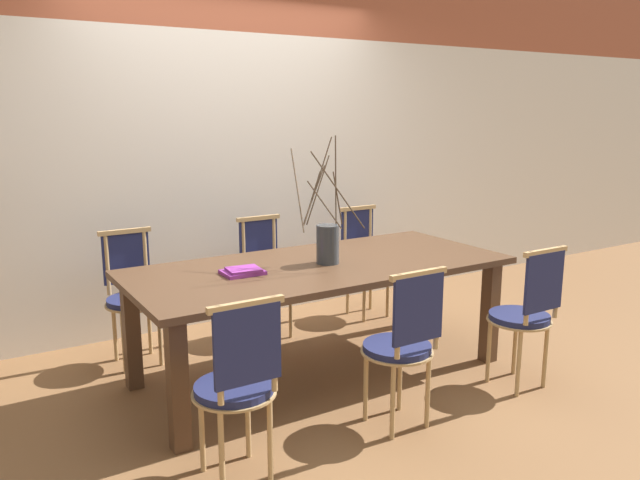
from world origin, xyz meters
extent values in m
plane|color=brown|center=(0.00, 0.00, 0.00)|extent=(16.00, 16.00, 0.00)
cube|color=silver|center=(0.00, 1.34, 1.12)|extent=(12.00, 0.06, 2.24)
cube|color=#4C3321|center=(0.00, 0.00, 0.71)|extent=(2.36, 1.04, 0.04)
cube|color=#4C3321|center=(-1.07, -0.42, 0.34)|extent=(0.09, 0.09, 0.69)
cube|color=#4C3321|center=(1.07, -0.42, 0.34)|extent=(0.09, 0.09, 0.69)
cube|color=#4C3321|center=(-1.07, 0.42, 0.34)|extent=(0.09, 0.09, 0.69)
cube|color=#4C3321|center=(1.07, 0.42, 0.34)|extent=(0.09, 0.09, 0.69)
cylinder|color=#1E234C|center=(-0.93, -0.78, 0.44)|extent=(0.36, 0.36, 0.04)
cylinder|color=tan|center=(-0.93, -0.78, 0.42)|extent=(0.39, 0.39, 0.01)
cylinder|color=tan|center=(-1.05, -0.66, 0.21)|extent=(0.03, 0.03, 0.42)
cylinder|color=tan|center=(-0.81, -0.66, 0.21)|extent=(0.03, 0.03, 0.42)
cylinder|color=tan|center=(-1.05, -0.89, 0.21)|extent=(0.03, 0.03, 0.42)
cylinder|color=tan|center=(-0.81, -0.89, 0.21)|extent=(0.03, 0.03, 0.42)
cylinder|color=tan|center=(-1.06, -0.93, 0.67)|extent=(0.03, 0.03, 0.43)
cylinder|color=tan|center=(-0.81, -0.93, 0.67)|extent=(0.03, 0.03, 0.43)
cube|color=#1E234C|center=(-0.93, -0.93, 0.69)|extent=(0.31, 0.02, 0.35)
cube|color=tan|center=(-0.93, -0.93, 0.87)|extent=(0.35, 0.03, 0.03)
cylinder|color=#1E234C|center=(0.00, -0.78, 0.44)|extent=(0.36, 0.36, 0.04)
cylinder|color=tan|center=(0.00, -0.78, 0.42)|extent=(0.39, 0.39, 0.01)
cylinder|color=tan|center=(-0.11, -0.66, 0.21)|extent=(0.03, 0.03, 0.42)
cylinder|color=tan|center=(0.12, -0.66, 0.21)|extent=(0.03, 0.03, 0.42)
cylinder|color=tan|center=(-0.11, -0.89, 0.21)|extent=(0.03, 0.03, 0.42)
cylinder|color=tan|center=(0.12, -0.89, 0.21)|extent=(0.03, 0.03, 0.42)
cylinder|color=tan|center=(-0.12, -0.93, 0.67)|extent=(0.03, 0.03, 0.43)
cylinder|color=tan|center=(0.13, -0.93, 0.67)|extent=(0.03, 0.03, 0.43)
cube|color=#1E234C|center=(0.00, -0.93, 0.69)|extent=(0.31, 0.02, 0.35)
cube|color=tan|center=(0.00, -0.93, 0.87)|extent=(0.35, 0.03, 0.03)
cylinder|color=#1E234C|center=(0.94, -0.78, 0.44)|extent=(0.36, 0.36, 0.04)
cylinder|color=tan|center=(0.94, -0.78, 0.42)|extent=(0.39, 0.39, 0.01)
cylinder|color=tan|center=(0.82, -0.66, 0.21)|extent=(0.03, 0.03, 0.42)
cylinder|color=tan|center=(1.06, -0.66, 0.21)|extent=(0.03, 0.03, 0.42)
cylinder|color=tan|center=(0.82, -0.89, 0.21)|extent=(0.03, 0.03, 0.42)
cylinder|color=tan|center=(1.06, -0.89, 0.21)|extent=(0.03, 0.03, 0.42)
cylinder|color=tan|center=(0.81, -0.93, 0.67)|extent=(0.03, 0.03, 0.43)
cylinder|color=tan|center=(1.06, -0.93, 0.67)|extent=(0.03, 0.03, 0.43)
cube|color=#1E234C|center=(0.94, -0.93, 0.69)|extent=(0.31, 0.02, 0.35)
cube|color=tan|center=(0.94, -0.93, 0.87)|extent=(0.35, 0.03, 0.03)
cylinder|color=#1E234C|center=(-0.95, 0.78, 0.44)|extent=(0.36, 0.36, 0.04)
cylinder|color=tan|center=(-0.95, 0.78, 0.42)|extent=(0.39, 0.39, 0.01)
cylinder|color=tan|center=(-0.83, 0.66, 0.21)|extent=(0.03, 0.03, 0.42)
cylinder|color=tan|center=(-1.07, 0.66, 0.21)|extent=(0.03, 0.03, 0.42)
cylinder|color=tan|center=(-0.83, 0.89, 0.21)|extent=(0.03, 0.03, 0.42)
cylinder|color=tan|center=(-1.07, 0.89, 0.21)|extent=(0.03, 0.03, 0.42)
cylinder|color=tan|center=(-0.82, 0.93, 0.67)|extent=(0.03, 0.03, 0.43)
cylinder|color=tan|center=(-1.08, 0.93, 0.67)|extent=(0.03, 0.03, 0.43)
cube|color=#1E234C|center=(-0.95, 0.93, 0.69)|extent=(0.31, 0.02, 0.35)
cube|color=tan|center=(-0.95, 0.93, 0.87)|extent=(0.35, 0.03, 0.03)
cylinder|color=#1E234C|center=(0.03, 0.78, 0.44)|extent=(0.36, 0.36, 0.04)
cylinder|color=tan|center=(0.03, 0.78, 0.42)|extent=(0.39, 0.39, 0.01)
cylinder|color=tan|center=(0.15, 0.66, 0.21)|extent=(0.03, 0.03, 0.42)
cylinder|color=tan|center=(-0.09, 0.66, 0.21)|extent=(0.03, 0.03, 0.42)
cylinder|color=tan|center=(0.15, 0.89, 0.21)|extent=(0.03, 0.03, 0.42)
cylinder|color=tan|center=(-0.09, 0.89, 0.21)|extent=(0.03, 0.03, 0.42)
cylinder|color=tan|center=(0.16, 0.93, 0.67)|extent=(0.03, 0.03, 0.43)
cylinder|color=tan|center=(-0.09, 0.93, 0.67)|extent=(0.03, 0.03, 0.43)
cube|color=#1E234C|center=(0.03, 0.93, 0.69)|extent=(0.31, 0.02, 0.35)
cube|color=tan|center=(0.03, 0.93, 0.87)|extent=(0.35, 0.03, 0.03)
cylinder|color=#1E234C|center=(0.93, 0.78, 0.44)|extent=(0.36, 0.36, 0.04)
cylinder|color=tan|center=(0.93, 0.78, 0.42)|extent=(0.39, 0.39, 0.01)
cylinder|color=tan|center=(1.05, 0.66, 0.21)|extent=(0.03, 0.03, 0.42)
cylinder|color=tan|center=(0.82, 0.66, 0.21)|extent=(0.03, 0.03, 0.42)
cylinder|color=tan|center=(1.05, 0.89, 0.21)|extent=(0.03, 0.03, 0.42)
cylinder|color=tan|center=(0.82, 0.89, 0.21)|extent=(0.03, 0.03, 0.42)
cylinder|color=tan|center=(1.06, 0.93, 0.67)|extent=(0.03, 0.03, 0.43)
cylinder|color=tan|center=(0.81, 0.93, 0.67)|extent=(0.03, 0.03, 0.43)
cube|color=#1E234C|center=(0.93, 0.93, 0.69)|extent=(0.31, 0.02, 0.35)
cube|color=tan|center=(0.93, 0.93, 0.87)|extent=(0.35, 0.03, 0.03)
cylinder|color=#33383D|center=(0.05, -0.02, 0.85)|extent=(0.14, 0.14, 0.24)
cylinder|color=#473828|center=(0.03, 0.08, 1.18)|extent=(0.19, 0.04, 0.42)
cylinder|color=#473828|center=(0.08, -0.07, 1.14)|extent=(0.12, 0.08, 0.34)
cylinder|color=#473828|center=(0.08, -0.04, 1.24)|extent=(0.07, 0.09, 0.55)
cylinder|color=#473828|center=(-0.13, 0.04, 1.20)|extent=(0.13, 0.37, 0.46)
cylinder|color=#473828|center=(0.01, -0.18, 1.20)|extent=(0.34, 0.08, 0.47)
cylinder|color=#473828|center=(-0.01, 0.08, 1.13)|extent=(0.20, 0.13, 0.32)
cylinder|color=#473828|center=(-0.02, -0.09, 1.11)|extent=(0.16, 0.15, 0.29)
cylinder|color=#473828|center=(0.04, 0.09, 1.23)|extent=(0.22, 0.02, 0.53)
cylinder|color=#473828|center=(0.01, 0.09, 1.14)|extent=(0.21, 0.09, 0.36)
cube|color=#842D8C|center=(-0.51, 0.02, 0.74)|extent=(0.24, 0.19, 0.02)
cube|color=#842D8C|center=(-0.51, 0.01, 0.76)|extent=(0.20, 0.17, 0.02)
camera|label=1|loc=(-1.97, -3.20, 1.67)|focal=35.00mm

